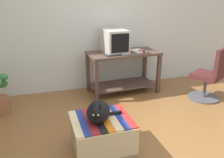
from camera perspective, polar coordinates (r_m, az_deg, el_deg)
ground_plane at (r=2.88m, az=6.89°, el=-15.78°), size 14.00×14.00×0.00m
back_wall at (r=4.30m, az=-3.94°, el=14.80°), size 8.00×0.10×2.60m
desk at (r=4.13m, az=2.73°, el=3.30°), size 1.26×0.67×0.74m
tv_monitor at (r=4.01m, az=0.65°, el=9.13°), size 0.39×0.52×0.39m
keyboard at (r=3.88m, az=1.08°, el=6.08°), size 0.42×0.21×0.02m
book at (r=4.14m, az=6.33°, el=6.83°), size 0.24×0.29×0.02m
ottoman_with_blanket at (r=2.69m, az=-2.53°, el=-13.33°), size 0.65×0.58×0.40m
cat at (r=2.50m, az=-3.35°, el=-7.93°), size 0.47×0.44×0.27m
office_chair at (r=4.18m, az=22.71°, el=0.31°), size 0.57×0.57×0.89m
stapler at (r=4.07m, az=7.28°, el=6.69°), size 0.10×0.10×0.04m
pen at (r=4.18m, az=6.54°, el=6.82°), size 0.14×0.05×0.01m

